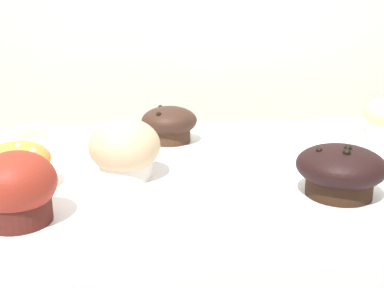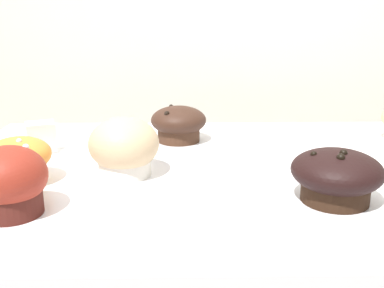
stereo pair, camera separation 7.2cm
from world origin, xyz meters
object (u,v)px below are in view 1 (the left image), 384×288
object	(u,v)px
muffin_front_center	(169,124)
muffin_back_center	(125,150)
muffin_back_right	(340,170)
muffin_back_left	(17,189)
muffin_front_left	(16,165)

from	to	relation	value
muffin_front_center	muffin_back_center	xyz separation A→B (m)	(-0.08, -0.20, 0.01)
muffin_front_center	muffin_back_right	size ratio (longest dim) A/B	0.90
muffin_back_right	muffin_back_left	bearing A→B (deg)	-175.37
muffin_back_center	muffin_back_right	bearing A→B (deg)	-19.90
muffin_back_right	muffin_front_left	bearing A→B (deg)	170.12
muffin_front_center	muffin_front_left	distance (m)	0.33
muffin_back_right	muffin_back_center	distance (m)	0.32
muffin_back_center	muffin_front_center	bearing A→B (deg)	67.20
muffin_back_right	muffin_back_center	world-z (taller)	muffin_back_center
muffin_back_left	muffin_back_right	world-z (taller)	muffin_back_left
muffin_back_left	muffin_back_center	xyz separation A→B (m)	(0.13, 0.14, 0.00)
muffin_back_right	muffin_back_center	xyz separation A→B (m)	(-0.30, 0.11, 0.01)
muffin_back_right	muffin_front_center	bearing A→B (deg)	125.27
muffin_back_left	muffin_back_center	bearing A→B (deg)	48.63
muffin_back_right	muffin_front_left	distance (m)	0.46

